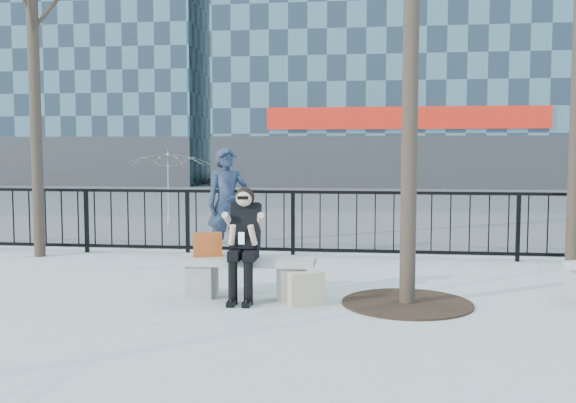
# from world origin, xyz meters

# --- Properties ---
(ground) EXTENTS (120.00, 120.00, 0.00)m
(ground) POSITION_xyz_m (0.00, 0.00, 0.00)
(ground) COLOR #A7A7A2
(ground) RESTS_ON ground
(street_surface) EXTENTS (60.00, 23.00, 0.01)m
(street_surface) POSITION_xyz_m (0.00, 15.00, 0.00)
(street_surface) COLOR #474747
(street_surface) RESTS_ON ground
(railing) EXTENTS (14.00, 0.06, 1.10)m
(railing) POSITION_xyz_m (0.00, 3.00, 0.55)
(railing) COLOR black
(railing) RESTS_ON ground
(tree_grate) EXTENTS (1.50, 1.50, 0.02)m
(tree_grate) POSITION_xyz_m (1.90, -0.10, 0.01)
(tree_grate) COLOR black
(tree_grate) RESTS_ON ground
(bench_main) EXTENTS (1.65, 0.46, 0.49)m
(bench_main) POSITION_xyz_m (0.00, 0.00, 0.30)
(bench_main) COLOR gray
(bench_main) RESTS_ON ground
(seated_woman) EXTENTS (0.50, 0.64, 1.34)m
(seated_woman) POSITION_xyz_m (0.00, -0.16, 0.67)
(seated_woman) COLOR black
(seated_woman) RESTS_ON ground
(handbag) EXTENTS (0.38, 0.25, 0.28)m
(handbag) POSITION_xyz_m (-0.48, 0.02, 0.63)
(handbag) COLOR #B74616
(handbag) RESTS_ON bench_main
(shopping_bag) EXTENTS (0.43, 0.31, 0.38)m
(shopping_bag) POSITION_xyz_m (0.75, -0.32, 0.19)
(shopping_bag) COLOR beige
(shopping_bag) RESTS_ON ground
(standing_man) EXTENTS (0.78, 0.67, 1.80)m
(standing_man) POSITION_xyz_m (-0.80, 2.52, 0.90)
(standing_man) COLOR black
(standing_man) RESTS_ON ground
(vendor_umbrella) EXTENTS (2.14, 2.18, 1.77)m
(vendor_umbrella) POSITION_xyz_m (-3.13, 6.69, 0.89)
(vendor_umbrella) COLOR yellow
(vendor_umbrella) RESTS_ON ground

